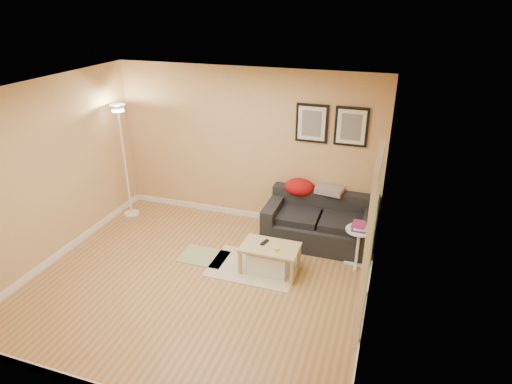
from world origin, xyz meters
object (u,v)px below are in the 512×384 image
side_table (358,247)px  sofa (320,221)px  floor_lamp (125,165)px  storage_bin (270,261)px  book_stack (359,226)px  coffee_table (270,258)px

side_table → sofa: bearing=143.1°
floor_lamp → storage_bin: bearing=-17.6°
side_table → book_stack: bearing=128.1°
storage_bin → side_table: side_table is taller
sofa → side_table: 0.80m
sofa → coffee_table: (-0.51, -1.00, -0.17)m
coffee_table → book_stack: size_ratio=3.11×
book_stack → storage_bin: bearing=-137.2°
storage_bin → floor_lamp: size_ratio=0.28×
coffee_table → book_stack: 1.34m
coffee_table → storage_bin: coffee_table is taller
sofa → floor_lamp: (-3.38, -0.12, 0.57)m
side_table → floor_lamp: (-4.02, 0.36, 0.64)m
sofa → coffee_table: 1.14m
sofa → side_table: bearing=-36.9°
coffee_table → floor_lamp: bearing=168.7°
sofa → storage_bin: sofa is taller
coffee_table → book_stack: (1.14, 0.54, 0.44)m
storage_bin → sofa: bearing=63.4°
sofa → floor_lamp: bearing=-178.0°
coffee_table → side_table: size_ratio=1.34×
side_table → book_stack: 0.34m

